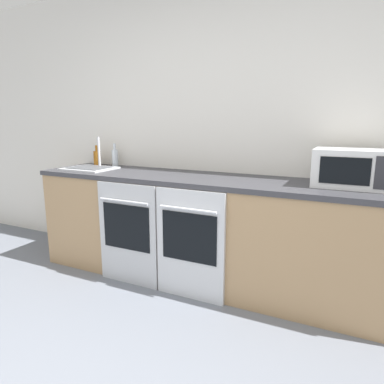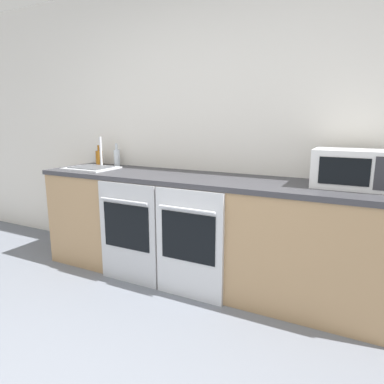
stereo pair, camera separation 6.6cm
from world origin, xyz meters
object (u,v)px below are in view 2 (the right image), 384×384
at_px(oven_right, 189,245).
at_px(sink, 92,167).
at_px(bottle_amber, 99,158).
at_px(bottle_clear, 117,157).
at_px(oven_left, 128,233).
at_px(microwave, 353,169).

height_order(oven_right, sink, sink).
xyz_separation_m(bottle_amber, sink, (0.11, -0.23, -0.06)).
xyz_separation_m(bottle_clear, sink, (-0.08, -0.28, -0.07)).
bearing_deg(bottle_clear, oven_left, -46.01).
relative_size(oven_right, bottle_amber, 4.15).
height_order(oven_left, bottle_amber, bottle_amber).
bearing_deg(bottle_clear, bottle_amber, -164.82).
relative_size(oven_left, bottle_clear, 3.75).
bearing_deg(bottle_amber, oven_right, -21.37).
distance_m(oven_left, oven_right, 0.58).
distance_m(oven_left, sink, 0.84).
xyz_separation_m(oven_left, oven_right, (0.58, 0.00, 0.00)).
distance_m(microwave, bottle_amber, 2.38).
xyz_separation_m(microwave, sink, (-2.26, -0.12, -0.11)).
relative_size(oven_right, microwave, 1.67).
relative_size(microwave, sink, 1.15).
xyz_separation_m(microwave, bottle_clear, (-2.19, 0.16, -0.04)).
xyz_separation_m(oven_left, microwave, (1.64, 0.41, 0.60)).
distance_m(bottle_clear, sink, 0.30).
xyz_separation_m(oven_left, bottle_amber, (-0.73, 0.51, 0.55)).
bearing_deg(microwave, bottle_amber, 177.46).
height_order(oven_right, bottle_clear, bottle_clear).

